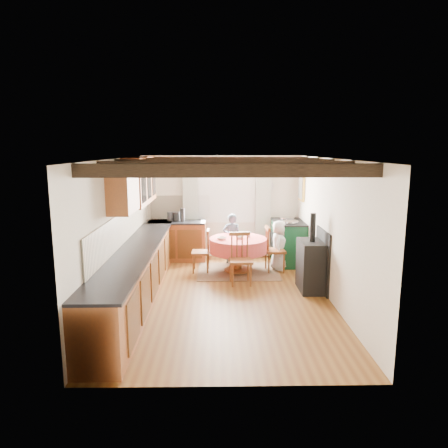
{
  "coord_description": "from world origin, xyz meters",
  "views": [
    {
      "loc": [
        -0.13,
        -6.81,
        2.57
      ],
      "look_at": [
        0.0,
        0.8,
        1.15
      ],
      "focal_mm": 32.74,
      "sensor_mm": 36.0,
      "label": 1
    }
  ],
  "objects_px": {
    "chair_near": "(241,259)",
    "chair_left": "(201,251)",
    "dining_table": "(238,255)",
    "cast_iron_stove": "(312,252)",
    "child_far": "(232,239)",
    "cup": "(248,234)",
    "aga_range": "(288,242)",
    "child_right": "(279,245)",
    "chair_right": "(275,249)"
  },
  "relations": [
    {
      "from": "dining_table",
      "to": "cast_iron_stove",
      "type": "height_order",
      "value": "cast_iron_stove"
    },
    {
      "from": "child_far",
      "to": "child_right",
      "type": "bearing_deg",
      "value": 158.43
    },
    {
      "from": "chair_near",
      "to": "child_far",
      "type": "xyz_separation_m",
      "value": [
        -0.12,
        1.45,
        0.08
      ]
    },
    {
      "from": "child_far",
      "to": "cup",
      "type": "relative_size",
      "value": 11.72
    },
    {
      "from": "dining_table",
      "to": "chair_near",
      "type": "bearing_deg",
      "value": -89.27
    },
    {
      "from": "dining_table",
      "to": "cast_iron_stove",
      "type": "xyz_separation_m",
      "value": [
        1.27,
        -1.16,
        0.35
      ]
    },
    {
      "from": "dining_table",
      "to": "cast_iron_stove",
      "type": "bearing_deg",
      "value": -42.2
    },
    {
      "from": "chair_near",
      "to": "child_right",
      "type": "xyz_separation_m",
      "value": [
        0.87,
        0.96,
        0.04
      ]
    },
    {
      "from": "aga_range",
      "to": "cast_iron_stove",
      "type": "xyz_separation_m",
      "value": [
        0.11,
        -1.79,
        0.22
      ]
    },
    {
      "from": "chair_left",
      "to": "cup",
      "type": "height_order",
      "value": "chair_left"
    },
    {
      "from": "chair_left",
      "to": "child_right",
      "type": "bearing_deg",
      "value": 96.0
    },
    {
      "from": "chair_left",
      "to": "child_far",
      "type": "distance_m",
      "value": 0.93
    },
    {
      "from": "chair_near",
      "to": "cup",
      "type": "relative_size",
      "value": 10.17
    },
    {
      "from": "chair_near",
      "to": "chair_right",
      "type": "distance_m",
      "value": 1.13
    },
    {
      "from": "dining_table",
      "to": "child_far",
      "type": "relative_size",
      "value": 1.05
    },
    {
      "from": "chair_near",
      "to": "cast_iron_stove",
      "type": "bearing_deg",
      "value": -20.46
    },
    {
      "from": "chair_near",
      "to": "cast_iron_stove",
      "type": "height_order",
      "value": "cast_iron_stove"
    },
    {
      "from": "dining_table",
      "to": "chair_near",
      "type": "distance_m",
      "value": 0.81
    },
    {
      "from": "dining_table",
      "to": "chair_right",
      "type": "height_order",
      "value": "chair_right"
    },
    {
      "from": "dining_table",
      "to": "chair_left",
      "type": "relative_size",
      "value": 1.32
    },
    {
      "from": "cast_iron_stove",
      "to": "child_far",
      "type": "xyz_separation_m",
      "value": [
        -1.38,
        1.81,
        -0.14
      ]
    },
    {
      "from": "chair_left",
      "to": "cast_iron_stove",
      "type": "xyz_separation_m",
      "value": [
        2.06,
        -1.18,
        0.26
      ]
    },
    {
      "from": "dining_table",
      "to": "cast_iron_stove",
      "type": "distance_m",
      "value": 1.76
    },
    {
      "from": "cup",
      "to": "aga_range",
      "type": "bearing_deg",
      "value": 26.97
    },
    {
      "from": "chair_right",
      "to": "aga_range",
      "type": "height_order",
      "value": "aga_range"
    },
    {
      "from": "child_far",
      "to": "cup",
      "type": "xyz_separation_m",
      "value": [
        0.34,
        -0.49,
        0.2
      ]
    },
    {
      "from": "child_right",
      "to": "cup",
      "type": "bearing_deg",
      "value": 104.27
    },
    {
      "from": "chair_right",
      "to": "aga_range",
      "type": "bearing_deg",
      "value": -35.71
    },
    {
      "from": "chair_left",
      "to": "cup",
      "type": "relative_size",
      "value": 9.3
    },
    {
      "from": "chair_near",
      "to": "chair_left",
      "type": "relative_size",
      "value": 1.09
    },
    {
      "from": "chair_left",
      "to": "aga_range",
      "type": "relative_size",
      "value": 0.85
    },
    {
      "from": "chair_right",
      "to": "cast_iron_stove",
      "type": "relative_size",
      "value": 0.68
    },
    {
      "from": "child_far",
      "to": "child_right",
      "type": "relative_size",
      "value": 1.07
    },
    {
      "from": "dining_table",
      "to": "child_right",
      "type": "bearing_deg",
      "value": 10.47
    },
    {
      "from": "chair_left",
      "to": "child_far",
      "type": "height_order",
      "value": "child_far"
    },
    {
      "from": "chair_right",
      "to": "cast_iron_stove",
      "type": "height_order",
      "value": "cast_iron_stove"
    },
    {
      "from": "dining_table",
      "to": "cast_iron_stove",
      "type": "relative_size",
      "value": 0.84
    },
    {
      "from": "aga_range",
      "to": "child_far",
      "type": "distance_m",
      "value": 1.27
    },
    {
      "from": "chair_left",
      "to": "cast_iron_stove",
      "type": "distance_m",
      "value": 2.39
    },
    {
      "from": "chair_left",
      "to": "chair_right",
      "type": "distance_m",
      "value": 1.56
    },
    {
      "from": "chair_near",
      "to": "aga_range",
      "type": "relative_size",
      "value": 0.93
    },
    {
      "from": "aga_range",
      "to": "child_far",
      "type": "xyz_separation_m",
      "value": [
        -1.27,
        0.01,
        0.08
      ]
    },
    {
      "from": "child_far",
      "to": "chair_right",
      "type": "bearing_deg",
      "value": 149.58
    },
    {
      "from": "child_far",
      "to": "child_right",
      "type": "distance_m",
      "value": 1.1
    },
    {
      "from": "dining_table",
      "to": "cup",
      "type": "xyz_separation_m",
      "value": [
        0.23,
        0.16,
        0.41
      ]
    },
    {
      "from": "child_far",
      "to": "child_right",
      "type": "height_order",
      "value": "child_far"
    },
    {
      "from": "chair_near",
      "to": "chair_left",
      "type": "xyz_separation_m",
      "value": [
        -0.79,
        0.82,
        -0.04
      ]
    },
    {
      "from": "chair_near",
      "to": "chair_left",
      "type": "height_order",
      "value": "chair_near"
    },
    {
      "from": "cast_iron_stove",
      "to": "child_right",
      "type": "xyz_separation_m",
      "value": [
        -0.4,
        1.32,
        -0.18
      ]
    },
    {
      "from": "dining_table",
      "to": "child_far",
      "type": "distance_m",
      "value": 0.69
    }
  ]
}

